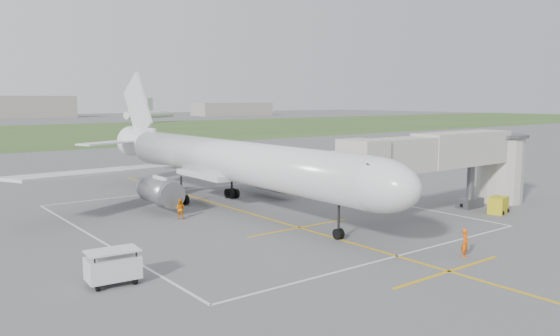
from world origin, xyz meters
TOP-DOWN VIEW (x-y plane):
  - ground at (0.00, 0.00)m, footprint 700.00×700.00m
  - apron_markings at (0.00, -5.82)m, footprint 28.20×60.00m
  - airliner at (-0.00, 0.75)m, footprint 38.93×46.75m
  - jet_bridge at (15.72, -13.50)m, footprint 23.40×5.00m
  - gpu_unit at (17.70, -16.59)m, footprint 2.24×1.80m
  - baggage_cart at (-16.69, -14.06)m, footprint 2.93×1.91m
  - ramp_worker_nose at (3.34, -22.81)m, footprint 0.80×0.66m
  - ramp_worker_wing at (-5.98, -1.23)m, footprint 1.05×1.06m

SIDE VIEW (x-z plane):
  - ground at x=0.00m, z-range 0.00..0.00m
  - apron_markings at x=0.00m, z-range 0.00..0.01m
  - gpu_unit at x=17.70m, z-range -0.01..1.48m
  - ramp_worker_wing at x=-5.98m, z-range 0.00..1.73m
  - ramp_worker_nose at x=3.34m, z-range 0.00..1.88m
  - baggage_cart at x=-16.69m, z-range 0.02..1.98m
  - airliner at x=0.00m, z-range -2.37..11.15m
  - jet_bridge at x=15.72m, z-range 1.14..8.34m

